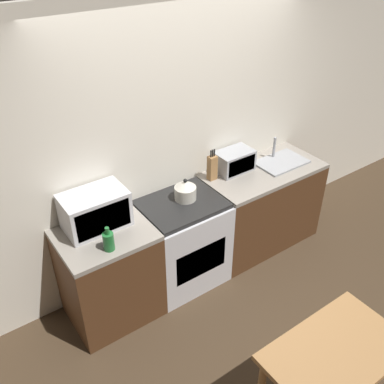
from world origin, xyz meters
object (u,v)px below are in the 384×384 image
object	(u,v)px
kettle	(185,190)
bottle	(109,241)
toaster_oven	(234,161)
dining_table	(333,362)
microwave	(95,210)
stove_range	(182,242)

from	to	relation	value
kettle	bottle	distance (m)	0.89
toaster_oven	dining_table	xyz separation A→B (m)	(-0.74, -1.90, -0.36)
bottle	dining_table	distance (m)	1.76
kettle	microwave	xyz separation A→B (m)	(-0.81, 0.09, 0.07)
kettle	bottle	bearing A→B (deg)	-165.13
kettle	dining_table	bearing A→B (deg)	-92.14
kettle	microwave	world-z (taller)	microwave
bottle	microwave	bearing A→B (deg)	81.71
dining_table	microwave	bearing A→B (deg)	111.92
bottle	dining_table	bearing A→B (deg)	-62.71
bottle	kettle	bearing A→B (deg)	14.87
stove_range	kettle	distance (m)	0.55
toaster_oven	dining_table	distance (m)	2.07
stove_range	dining_table	world-z (taller)	stove_range
toaster_oven	dining_table	size ratio (longest dim) A/B	0.40
stove_range	kettle	xyz separation A→B (m)	(0.06, 0.03, 0.54)
microwave	bottle	bearing A→B (deg)	-98.29
stove_range	bottle	distance (m)	0.98
bottle	stove_range	bearing A→B (deg)	13.75
kettle	microwave	bearing A→B (deg)	173.65
microwave	dining_table	bearing A→B (deg)	-68.08
stove_range	toaster_oven	bearing A→B (deg)	12.78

